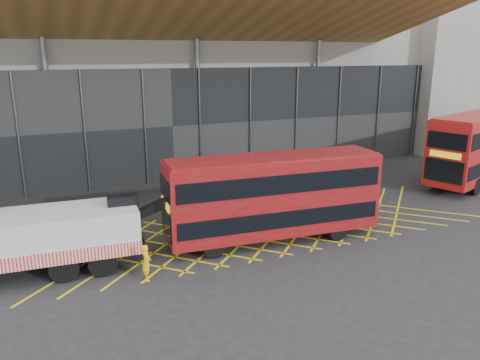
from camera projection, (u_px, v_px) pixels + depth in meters
name	position (u px, v px, depth m)	size (l,w,h in m)	color
ground_plane	(197.00, 239.00, 23.48)	(120.00, 120.00, 0.00)	#262628
road_markings	(268.00, 228.00, 25.00)	(24.76, 7.16, 0.01)	yellow
construction_building	(146.00, 54.00, 38.15)	(55.00, 23.97, 18.00)	gray
east_building	(447.00, 43.00, 47.18)	(15.00, 12.00, 20.00)	gray
recovery_truck	(3.00, 235.00, 19.02)	(11.89, 3.43, 4.13)	black
bus_towed	(273.00, 194.00, 22.81)	(10.74, 3.21, 4.31)	maroon
worker	(147.00, 262.00, 19.15)	(0.56, 0.37, 1.53)	yellow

